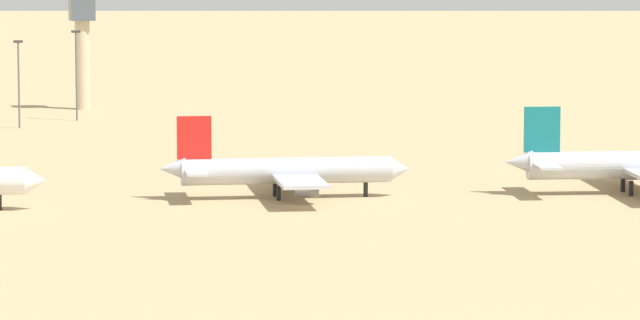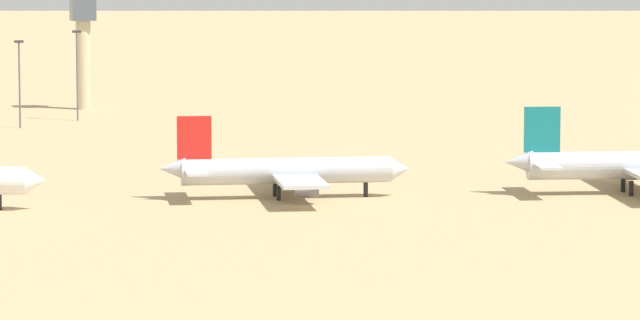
% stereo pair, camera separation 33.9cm
% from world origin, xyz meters
% --- Properties ---
extents(ground, '(4000.00, 4000.00, 0.00)m').
position_xyz_m(ground, '(0.00, 0.00, 0.00)').
color(ground, tan).
extents(parked_jet_red_3, '(36.13, 30.58, 11.93)m').
position_xyz_m(parked_jet_red_3, '(-0.35, 8.51, 3.91)').
color(parked_jet_red_3, silver).
rests_on(parked_jet_red_3, ground).
extents(parked_jet_teal_4, '(38.70, 32.95, 12.81)m').
position_xyz_m(parked_jet_teal_4, '(50.04, 0.67, 4.20)').
color(parked_jet_teal_4, silver).
rests_on(parked_jet_teal_4, ground).
extents(control_tower, '(5.20, 5.20, 24.65)m').
position_xyz_m(control_tower, '(-9.07, 161.62, 14.87)').
color(control_tower, '#C6B793').
rests_on(control_tower, ground).
extents(light_pole_mid, '(1.80, 0.50, 17.17)m').
position_xyz_m(light_pole_mid, '(-26.68, 122.20, 9.81)').
color(light_pole_mid, '#59595E').
rests_on(light_pole_mid, ground).
extents(light_pole_east, '(1.80, 0.50, 18.36)m').
position_xyz_m(light_pole_east, '(-13.78, 135.38, 10.43)').
color(light_pole_east, '#59595E').
rests_on(light_pole_east, ground).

